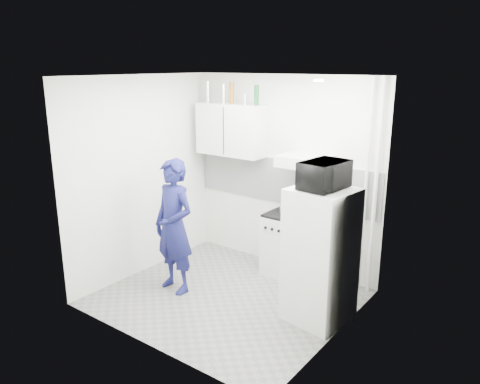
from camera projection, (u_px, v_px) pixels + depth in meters
The scene contains 22 objects.
floor at pixel (227, 297), 5.65m from camera, with size 2.80×2.80×0.00m, color #585858.
ceiling at pixel (225, 76), 4.96m from camera, with size 2.80×2.80×0.00m, color white.
wall_back at pixel (284, 174), 6.27m from camera, with size 2.80×2.80×0.00m, color silver.
wall_left at pixel (142, 177), 6.11m from camera, with size 2.60×2.60×0.00m, color silver.
wall_right at pixel (340, 217), 4.50m from camera, with size 2.60×2.60×0.00m, color silver.
person at pixel (174, 226), 5.65m from camera, with size 0.60×0.40×1.66m, color #141649.
stove at pixel (286, 245), 6.20m from camera, with size 0.51×0.51×0.81m, color silver.
fridge at pixel (320, 256), 4.99m from camera, with size 0.62×0.62×1.49m, color silver.
stove_top at pixel (286, 215), 6.09m from camera, with size 0.49×0.49×0.03m, color black.
saucepan at pixel (286, 209), 6.12m from camera, with size 0.17×0.17×0.10m, color silver.
microwave at pixel (324, 175), 4.76m from camera, with size 0.35×0.52×0.29m, color black.
bottle_a at pixel (208, 92), 6.53m from camera, with size 0.07×0.07×0.29m, color silver.
bottle_c at pixel (223, 94), 6.37m from camera, with size 0.06×0.06×0.26m, color silver.
bottle_d at pixel (232, 93), 6.29m from camera, with size 0.06×0.06×0.29m, color brown.
canister_b at pixel (245, 99), 6.18m from camera, with size 0.08×0.08×0.15m, color silver.
bottle_e at pixel (256, 95), 6.06m from camera, with size 0.06×0.06×0.26m, color #144C1E.
upper_cabinet at pixel (231, 130), 6.42m from camera, with size 1.00×0.35×0.70m, color silver.
range_hood at pixel (305, 161), 5.75m from camera, with size 0.60×0.50×0.14m, color silver.
backsplash at pixel (283, 181), 6.29m from camera, with size 2.74×0.03×0.60m, color white.
pipe_a at pixel (375, 190), 5.46m from camera, with size 0.05×0.05×2.60m, color silver.
pipe_b at pixel (366, 188), 5.53m from camera, with size 0.04×0.04×2.60m, color silver.
ceiling_spot_fixture at pixel (318, 80), 4.55m from camera, with size 0.10×0.10×0.02m, color white.
Camera 1 is at (3.17, -4.00, 2.73)m, focal length 35.00 mm.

